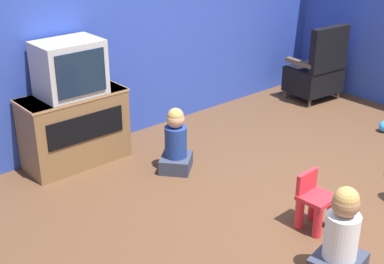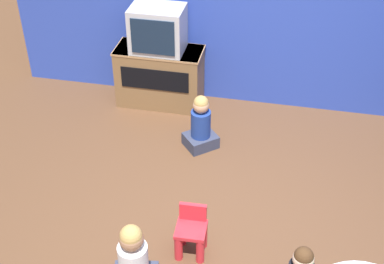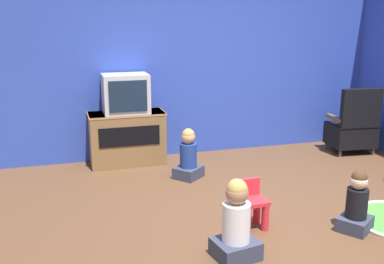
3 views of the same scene
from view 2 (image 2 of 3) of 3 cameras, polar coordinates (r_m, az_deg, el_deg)
name	(u,v)px [view 2 (image 2 of 3)]	position (r m, az deg, el deg)	size (l,w,h in m)	color
ground_plane	(234,234)	(4.88, 4.51, -10.81)	(30.00, 30.00, 0.00)	brown
tv_cabinet	(160,76)	(6.36, -3.45, 6.02)	(1.01, 0.46, 0.71)	brown
television	(158,29)	(6.08, -3.68, 10.90)	(0.60, 0.44, 0.52)	#B7B7BC
yellow_kid_chair	(191,233)	(4.59, -0.08, -10.77)	(0.27, 0.26, 0.46)	red
child_watching_left	(134,264)	(4.27, -6.24, -13.77)	(0.40, 0.37, 0.70)	#33384C
child_watching_center	(201,125)	(5.67, 0.94, 0.74)	(0.43, 0.42, 0.63)	#33384C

